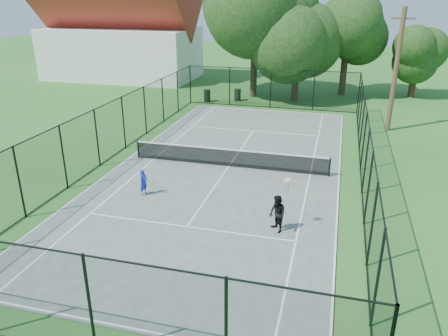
% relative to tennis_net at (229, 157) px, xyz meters
% --- Properties ---
extents(ground, '(120.00, 120.00, 0.00)m').
position_rel_tennis_net_xyz_m(ground, '(0.00, 0.00, -0.58)').
color(ground, '#255F20').
extents(tennis_court, '(11.00, 24.00, 0.06)m').
position_rel_tennis_net_xyz_m(tennis_court, '(0.00, 0.00, -0.55)').
color(tennis_court, '#52605B').
rests_on(tennis_court, ground).
extents(tennis_net, '(10.08, 0.08, 0.95)m').
position_rel_tennis_net_xyz_m(tennis_net, '(0.00, 0.00, 0.00)').
color(tennis_net, black).
rests_on(tennis_net, tennis_court).
extents(fence, '(13.10, 26.10, 3.00)m').
position_rel_tennis_net_xyz_m(fence, '(0.00, 0.00, 0.92)').
color(fence, black).
rests_on(fence, ground).
extents(tree_near_left, '(7.86, 7.86, 10.25)m').
position_rel_tennis_net_xyz_m(tree_near_left, '(-2.06, 16.63, 5.73)').
color(tree_near_left, '#332114').
rests_on(tree_near_left, ground).
extents(tree_near_mid, '(6.50, 6.50, 8.50)m').
position_rel_tennis_net_xyz_m(tree_near_mid, '(1.54, 15.99, 4.65)').
color(tree_near_mid, '#332114').
rests_on(tree_near_mid, ground).
extents(tree_near_right, '(6.14, 6.14, 8.48)m').
position_rel_tennis_net_xyz_m(tree_near_right, '(5.31, 19.41, 4.81)').
color(tree_near_right, '#332114').
rests_on(tree_near_right, ground).
extents(tree_far_right, '(4.12, 4.12, 5.45)m').
position_rel_tennis_net_xyz_m(tree_far_right, '(11.08, 19.88, 2.79)').
color(tree_far_right, '#332114').
rests_on(tree_far_right, ground).
extents(building, '(15.30, 8.15, 11.87)m').
position_rel_tennis_net_xyz_m(building, '(-17.00, 22.00, 4.35)').
color(building, silver).
rests_on(building, ground).
extents(trash_bin_left, '(0.58, 0.58, 0.98)m').
position_rel_tennis_net_xyz_m(trash_bin_left, '(-5.32, 13.70, -0.08)').
color(trash_bin_left, black).
rests_on(trash_bin_left, ground).
extents(trash_bin_right, '(0.58, 0.58, 0.97)m').
position_rel_tennis_net_xyz_m(trash_bin_right, '(-2.99, 14.65, -0.09)').
color(trash_bin_right, black).
rests_on(trash_bin_right, ground).
extents(utility_pole, '(1.40, 0.30, 7.59)m').
position_rel_tennis_net_xyz_m(utility_pole, '(8.36, 9.00, 3.28)').
color(utility_pole, '#4C3823').
rests_on(utility_pole, ground).
extents(player_blue, '(0.77, 0.48, 1.18)m').
position_rel_tennis_net_xyz_m(player_blue, '(-2.77, -4.17, 0.07)').
color(player_blue, '#1534B9').
rests_on(player_blue, tennis_court).
extents(player_black, '(1.01, 0.96, 2.02)m').
position_rel_tennis_net_xyz_m(player_black, '(3.33, -5.84, 0.20)').
color(player_black, black).
rests_on(player_black, tennis_court).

